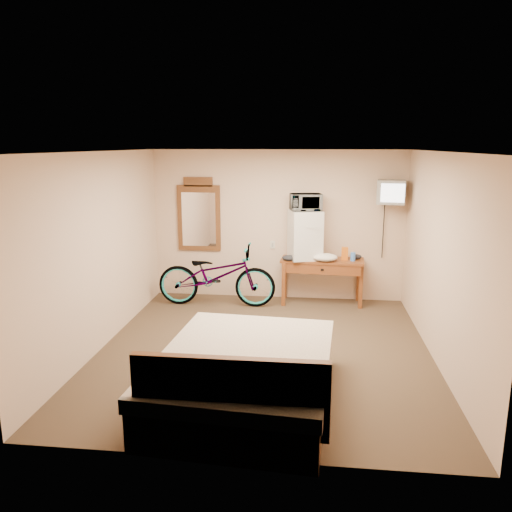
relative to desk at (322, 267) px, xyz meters
name	(u,v)px	position (x,y,z in m)	size (l,w,h in m)	color
room	(265,255)	(-0.76, -2.00, 0.62)	(4.60, 4.64, 2.50)	#433121
desk	(322,267)	(0.00, 0.00, 0.00)	(1.37, 0.61, 0.75)	brown
mini_fridge	(305,235)	(-0.29, 0.04, 0.52)	(0.59, 0.58, 0.79)	silver
microwave	(306,202)	(-0.29, 0.04, 1.05)	(0.48, 0.33, 0.27)	silver
snack_bag	(345,254)	(0.36, 0.01, 0.23)	(0.11, 0.06, 0.21)	#D56412
blue_cup	(353,257)	(0.49, -0.04, 0.19)	(0.08, 0.08, 0.14)	#427EE2
cloth_cream	(325,257)	(0.04, -0.11, 0.18)	(0.41, 0.31, 0.12)	beige
cloth_dark_a	(289,258)	(-0.53, -0.13, 0.17)	(0.23, 0.18, 0.09)	black
cloth_dark_b	(356,257)	(0.55, 0.09, 0.16)	(0.17, 0.14, 0.08)	black
crt_television	(391,192)	(1.03, 0.02, 1.23)	(0.47, 0.58, 0.37)	black
wall_mirror	(199,215)	(-2.09, 0.27, 0.77)	(0.73, 0.04, 1.25)	brown
bicycle	(217,275)	(-1.70, -0.26, -0.12)	(0.67, 1.92, 1.01)	black
bed	(244,377)	(-0.83, -3.37, -0.34)	(1.85, 2.36, 0.90)	brown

